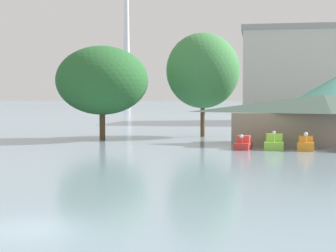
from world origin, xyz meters
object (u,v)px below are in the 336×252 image
pedal_boat_lime (274,143)px  shoreline_tree_tall_left (102,80)px  shoreline_tree_mid (203,71)px  pedal_boat_orange (306,144)px  boathouse (324,118)px  pedal_boat_red (243,144)px

pedal_boat_lime → shoreline_tree_tall_left: bearing=-110.6°
shoreline_tree_mid → pedal_boat_lime: bearing=-62.3°
pedal_boat_orange → boathouse: bearing=165.7°
boathouse → shoreline_tree_tall_left: (-23.47, 2.87, 3.97)m
pedal_boat_orange → shoreline_tree_mid: size_ratio=0.21×
pedal_boat_red → pedal_boat_lime: bearing=104.4°
shoreline_tree_tall_left → boathouse: bearing=-7.0°
pedal_boat_red → pedal_boat_orange: pedal_boat_orange is taller
pedal_boat_orange → shoreline_tree_tall_left: 23.86m
pedal_boat_lime → shoreline_tree_mid: (-8.04, 15.30, 7.36)m
shoreline_tree_tall_left → shoreline_tree_mid: (10.50, 6.76, 1.33)m
pedal_boat_red → pedal_boat_lime: pedal_boat_lime is taller
boathouse → shoreline_tree_tall_left: bearing=173.0°
pedal_boat_orange → boathouse: 6.80m
pedal_boat_lime → pedal_boat_orange: (2.73, -0.41, -0.04)m
shoreline_tree_tall_left → pedal_boat_red: bearing=-29.3°
shoreline_tree_tall_left → shoreline_tree_mid: size_ratio=0.84×
pedal_boat_lime → pedal_boat_orange: pedal_boat_lime is taller
pedal_boat_lime → pedal_boat_orange: size_ratio=1.13×
shoreline_tree_mid → pedal_boat_red: bearing=-71.3°
pedal_boat_lime → pedal_boat_red: bearing=-79.3°
pedal_boat_lime → boathouse: size_ratio=0.15×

